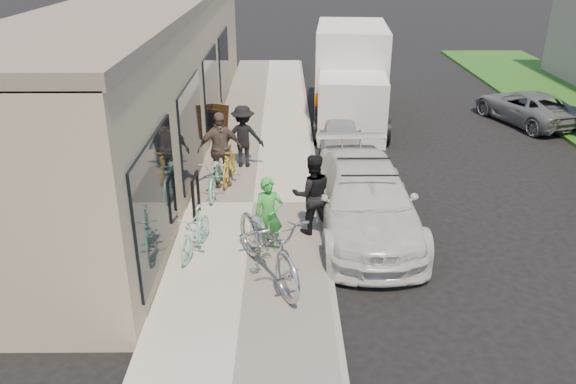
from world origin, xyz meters
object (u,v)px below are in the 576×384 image
object	(u,v)px
woman_rider	(269,215)
moving_truck	(351,78)
cruiser_bike_b	(216,175)
cruiser_bike_c	(229,163)
tandem_bike	(268,243)
bystander_b	(220,149)
cruiser_bike_a	(195,232)
sedan_silver	(340,132)
bike_rack	(196,192)
man_standing	(312,194)
sedan_white	(364,199)
sandwich_board	(216,122)
far_car_gray	(526,107)
bystander_a	(243,136)

from	to	relation	value
woman_rider	moving_truck	bearing A→B (deg)	68.67
cruiser_bike_b	cruiser_bike_c	size ratio (longest dim) A/B	1.12
tandem_bike	bystander_b	distance (m)	4.36
cruiser_bike_a	sedan_silver	bearing A→B (deg)	75.31
bike_rack	tandem_bike	size ratio (longest dim) A/B	0.38
sedan_silver	man_standing	xyz separation A→B (m)	(-1.08, -5.53, 0.49)
sedan_white	woman_rider	world-z (taller)	woman_rider
sandwich_board	man_standing	world-z (taller)	man_standing
bike_rack	moving_truck	bearing A→B (deg)	62.81
far_car_gray	cruiser_bike_b	xyz separation A→B (m)	(-9.85, -6.14, 0.06)
sedan_white	tandem_bike	size ratio (longest dim) A/B	1.96
bike_rack	man_standing	size ratio (longest dim) A/B	0.58
bike_rack	sedan_silver	size ratio (longest dim) A/B	0.33
sedan_white	sedan_silver	size ratio (longest dim) A/B	1.67
sedan_silver	cruiser_bike_c	world-z (taller)	cruiser_bike_c
cruiser_bike_b	sedan_white	bearing A→B (deg)	-24.65
sedan_silver	cruiser_bike_a	xyz separation A→B (m)	(-3.36, -6.37, 0.08)
sedan_white	man_standing	bearing A→B (deg)	-162.64
moving_truck	bystander_b	distance (m)	7.51
far_car_gray	woman_rider	world-z (taller)	woman_rider
sedan_silver	bystander_b	distance (m)	4.47
man_standing	cruiser_bike_b	world-z (taller)	man_standing
tandem_bike	cruiser_bike_c	bearing A→B (deg)	78.86
sedan_white	moving_truck	world-z (taller)	moving_truck
cruiser_bike_a	cruiser_bike_b	xyz separation A→B (m)	(0.08, 2.83, 0.02)
tandem_bike	sandwich_board	bearing A→B (deg)	77.94
cruiser_bike_a	sandwich_board	bearing A→B (deg)	105.98
sandwich_board	tandem_bike	distance (m)	7.96
cruiser_bike_b	bystander_a	bearing A→B (deg)	73.65
sedan_white	cruiser_bike_b	world-z (taller)	sedan_white
tandem_bike	cruiser_bike_c	size ratio (longest dim) A/B	1.63
moving_truck	tandem_bike	bearing A→B (deg)	-98.80
moving_truck	man_standing	world-z (taller)	moving_truck
moving_truck	bike_rack	bearing A→B (deg)	-112.21
tandem_bike	man_standing	bearing A→B (deg)	38.41
bike_rack	woman_rider	bearing A→B (deg)	-41.92
bike_rack	bystander_b	distance (m)	1.84
cruiser_bike_b	bystander_a	xyz separation A→B (m)	(0.56, 1.77, 0.37)
man_standing	bystander_b	distance (m)	3.26
tandem_bike	bystander_b	xyz separation A→B (m)	(-1.27, 4.17, 0.26)
woman_rider	man_standing	size ratio (longest dim) A/B	0.89
cruiser_bike_b	sandwich_board	bearing A→B (deg)	97.18
sedan_white	bike_rack	bearing A→B (deg)	173.80
man_standing	cruiser_bike_a	size ratio (longest dim) A/B	1.15
bystander_a	cruiser_bike_c	bearing A→B (deg)	75.35
man_standing	cruiser_bike_c	world-z (taller)	man_standing
bystander_a	sedan_white	bearing A→B (deg)	130.85
man_standing	bystander_a	world-z (taller)	man_standing
far_car_gray	bystander_a	distance (m)	10.28
sedan_white	woman_rider	size ratio (longest dim) A/B	3.32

